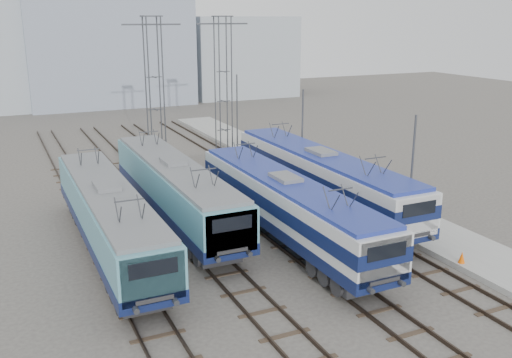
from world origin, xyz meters
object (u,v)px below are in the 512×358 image
object	(u,v)px
locomotive_center_right	(287,204)
catenary_tower_east	(223,82)
locomotive_far_left	(109,215)
locomotive_far_right	(322,176)
mast_rear	(237,113)
mast_front	(411,179)
mast_mid	(302,138)
locomotive_center_left	(175,187)
catenary_tower_west	(155,88)
safety_cone	(462,257)

from	to	relation	value
locomotive_center_right	catenary_tower_east	size ratio (longest dim) A/B	1.46
locomotive_far_left	locomotive_center_right	xyz separation A→B (m)	(9.00, -2.38, 0.05)
locomotive_far_right	mast_rear	xyz separation A→B (m)	(1.85, 17.84, 1.15)
mast_front	mast_mid	world-z (taller)	same
catenary_tower_east	mast_front	xyz separation A→B (m)	(2.10, -22.00, -3.14)
locomotive_center_left	mast_rear	size ratio (longest dim) A/B	2.56
catenary_tower_west	mast_mid	bearing A→B (deg)	-42.93
locomotive_center_left	mast_mid	size ratio (longest dim) A/B	2.56
mast_front	safety_cone	bearing A→B (deg)	-91.36
locomotive_center_right	locomotive_far_right	distance (m)	5.88
mast_front	mast_rear	size ratio (longest dim) A/B	1.00
mast_mid	catenary_tower_west	bearing A→B (deg)	137.07
mast_front	mast_mid	size ratio (longest dim) A/B	1.00
catenary_tower_east	mast_rear	bearing A→B (deg)	43.60
mast_rear	safety_cone	size ratio (longest dim) A/B	12.09
locomotive_far_left	safety_cone	world-z (taller)	locomotive_far_left
catenary_tower_west	safety_cone	bearing A→B (deg)	-70.65
locomotive_far_left	catenary_tower_west	distance (m)	17.25
locomotive_far_right	mast_rear	size ratio (longest dim) A/B	2.63
mast_front	locomotive_center_right	bearing A→B (deg)	159.42
safety_cone	locomotive_center_right	bearing A→B (deg)	133.46
locomotive_center_right	mast_rear	bearing A→B (deg)	73.63
locomotive_far_left	mast_mid	distance (m)	17.02
locomotive_far_left	safety_cone	xyz separation A→B (m)	(15.25, -8.98, -1.60)
locomotive_far_left	locomotive_far_right	size ratio (longest dim) A/B	0.95
catenary_tower_east	mast_front	world-z (taller)	catenary_tower_east
locomotive_far_left	locomotive_center_right	distance (m)	9.31
catenary_tower_west	locomotive_center_left	bearing A→B (deg)	-100.62
mast_front	catenary_tower_west	bearing A→B (deg)	113.27
locomotive_center_left	mast_mid	bearing A→B (deg)	20.26
locomotive_far_left	locomotive_far_right	bearing A→B (deg)	5.90
locomotive_center_left	locomotive_center_right	bearing A→B (deg)	-51.27
catenary_tower_east	mast_front	size ratio (longest dim) A/B	1.71
mast_front	mast_rear	distance (m)	24.00
locomotive_far_right	mast_front	distance (m)	6.53
locomotive_far_left	mast_front	xyz separation A→B (m)	(15.35, -4.76, 1.31)
locomotive_center_right	mast_mid	bearing A→B (deg)	56.56
locomotive_far_left	mast_front	size ratio (longest dim) A/B	2.51
locomotive_far_left	catenary_tower_west	size ratio (longest dim) A/B	1.46
mast_mid	locomotive_center_right	bearing A→B (deg)	-123.44
locomotive_center_left	locomotive_center_right	distance (m)	7.19
locomotive_center_left	mast_mid	xyz separation A→B (m)	(10.85, 4.00, 1.26)
catenary_tower_west	mast_rear	distance (m)	9.99
locomotive_far_left	locomotive_far_right	world-z (taller)	locomotive_far_right
locomotive_far_right	mast_front	world-z (taller)	mast_front
locomotive_center_left	mast_mid	world-z (taller)	mast_mid
catenary_tower_west	catenary_tower_east	bearing A→B (deg)	17.10
catenary_tower_west	mast_mid	xyz separation A→B (m)	(8.60, -8.00, -3.14)
locomotive_center_right	mast_front	world-z (taller)	mast_front
locomotive_far_right	mast_rear	distance (m)	17.97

